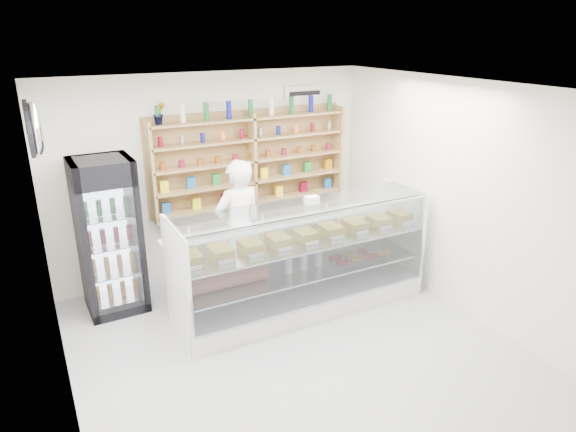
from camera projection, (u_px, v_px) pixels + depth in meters
room at (303, 236)px, 5.03m from camera, size 5.00×5.00×5.00m
display_counter at (301, 279)px, 6.40m from camera, size 3.15×0.94×1.37m
shop_worker at (239, 229)px, 6.56m from camera, size 0.72×0.52×1.82m
drinks_cooler at (109, 236)px, 6.17m from camera, size 0.71×0.69×1.92m
wall_shelving at (252, 160)px, 7.13m from camera, size 2.84×0.28×1.33m
potted_plant at (159, 113)px, 6.33m from camera, size 0.16×0.13×0.28m
security_mirror at (35, 129)px, 4.72m from camera, size 0.15×0.50×0.50m
wall_sign at (304, 93)px, 7.34m from camera, size 0.62×0.03×0.20m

